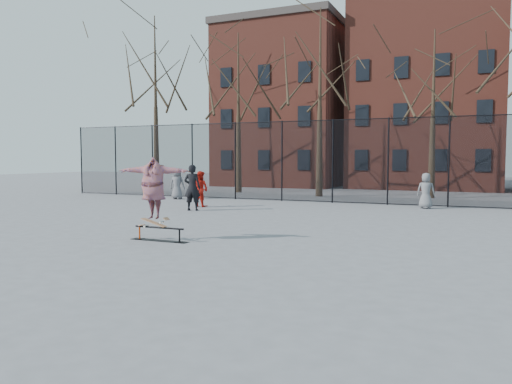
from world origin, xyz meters
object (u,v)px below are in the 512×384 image
at_px(skateboard, 154,225).
at_px(bystander_extra, 426,191).
at_px(skater, 153,192).
at_px(bystander_red, 200,189).
at_px(skate_rail, 159,235).
at_px(bystander_black, 192,188).
at_px(bystander_grey, 177,184).

bearing_deg(skateboard, bystander_extra, 63.37).
bearing_deg(skater, bystander_red, 100.30).
xyz_separation_m(skate_rail, bystander_black, (-3.09, 6.78, 0.80)).
relative_size(skate_rail, bystander_extra, 1.11).
distance_m(bystander_grey, bystander_extra, 12.36).
relative_size(skateboard, bystander_extra, 0.52).
height_order(skater, bystander_black, skater).
bearing_deg(skater, bystander_black, 101.22).
relative_size(bystander_red, bystander_extra, 1.03).
height_order(bystander_red, bystander_extra, bystander_red).
bearing_deg(bystander_red, bystander_grey, -31.93).
bearing_deg(skateboard, bystander_red, 112.46).
bearing_deg(skate_rail, skateboard, 180.00).
relative_size(bystander_grey, bystander_black, 0.85).
distance_m(skate_rail, bystander_extra, 12.82).
distance_m(bystander_black, bystander_extra, 9.91).
xyz_separation_m(skateboard, bystander_black, (-2.93, 6.78, 0.53)).
height_order(skate_rail, bystander_red, bystander_red).
bearing_deg(bystander_grey, bystander_black, 118.53).
distance_m(bystander_grey, bystander_red, 4.39).
distance_m(bystander_grey, bystander_black, 5.80).
relative_size(bystander_grey, bystander_red, 1.02).
xyz_separation_m(skateboard, skater, (0.00, 0.00, 0.85)).
bearing_deg(bystander_extra, bystander_grey, 0.90).
distance_m(skateboard, bystander_extra, 12.88).
height_order(skate_rail, bystander_black, bystander_black).
relative_size(skater, bystander_red, 1.26).
xyz_separation_m(bystander_black, bystander_extra, (8.70, 4.73, -0.18)).
xyz_separation_m(bystander_black, bystander_red, (-0.48, 1.47, -0.16)).
height_order(bystander_grey, bystander_black, bystander_black).
height_order(skater, bystander_extra, skater).
xyz_separation_m(skate_rail, bystander_grey, (-6.75, 11.29, 0.66)).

